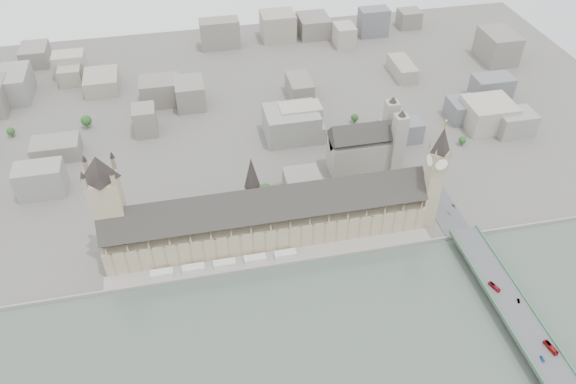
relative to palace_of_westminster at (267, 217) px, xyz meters
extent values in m
plane|color=#595651|center=(0.00, -19.70, -22.71)|extent=(900.00, 900.00, 0.00)
cube|color=gray|center=(0.00, -34.70, -21.21)|extent=(600.00, 1.50, 3.00)
cube|color=gray|center=(0.00, -27.20, -21.71)|extent=(270.00, 15.00, 2.00)
cube|color=silver|center=(-90.00, -26.70, -18.71)|extent=(18.00, 7.00, 4.00)
cube|color=silver|center=(-65.00, -26.70, -18.71)|extent=(18.00, 7.00, 4.00)
cube|color=silver|center=(-40.00, -26.70, -18.71)|extent=(18.00, 7.00, 4.00)
cube|color=silver|center=(-15.00, -26.70, -18.71)|extent=(18.00, 7.00, 4.00)
cube|color=silver|center=(10.00, -26.70, -18.71)|extent=(18.00, 7.00, 4.00)
cube|color=#9A9068|center=(0.00, 0.30, -10.21)|extent=(265.00, 40.00, 25.00)
cube|color=#2A2725|center=(0.00, 0.30, 12.37)|extent=(265.00, 40.73, 40.73)
cube|color=#9A9068|center=(138.00, -11.70, 8.29)|extent=(12.00, 12.00, 62.00)
cube|color=gray|center=(138.00, -11.70, 47.29)|extent=(14.00, 14.00, 16.00)
cylinder|color=white|center=(145.20, -11.70, 47.29)|extent=(0.60, 10.00, 10.00)
cylinder|color=white|center=(130.80, -11.70, 47.29)|extent=(0.60, 10.00, 10.00)
cylinder|color=white|center=(138.00, -4.50, 47.29)|extent=(10.00, 0.60, 10.00)
cylinder|color=white|center=(138.00, -18.90, 47.29)|extent=(10.00, 0.60, 10.00)
cone|color=#2A2422|center=(138.00, -11.70, 66.29)|extent=(17.00, 17.00, 22.00)
cylinder|color=gold|center=(138.00, -11.70, 80.29)|extent=(1.00, 1.00, 6.00)
sphere|color=gold|center=(138.00, -11.70, 83.79)|extent=(2.00, 2.00, 2.00)
cone|color=gray|center=(144.50, -5.20, 59.29)|extent=(2.40, 2.40, 8.00)
cone|color=gray|center=(131.50, -5.20, 59.29)|extent=(2.40, 2.40, 8.00)
cone|color=gray|center=(144.50, -18.20, 59.29)|extent=(2.40, 2.40, 8.00)
cone|color=gray|center=(131.50, -18.20, 59.29)|extent=(2.40, 2.40, 8.00)
cube|color=#9A9068|center=(-122.00, 6.30, 17.29)|extent=(23.00, 23.00, 80.00)
cone|color=#2A2422|center=(-122.00, 6.30, 67.29)|extent=(30.00, 30.00, 20.00)
cylinder|color=gray|center=(-10.00, 6.30, 20.29)|extent=(12.00, 12.00, 20.00)
cone|color=#2A2422|center=(-10.00, 6.30, 44.29)|extent=(13.00, 13.00, 28.00)
cube|color=#474749|center=(162.00, -107.20, -17.58)|extent=(25.00, 325.00, 10.25)
cube|color=gray|center=(105.00, 75.30, -5.71)|extent=(60.00, 28.00, 34.00)
cube|color=#2A2725|center=(105.00, 75.30, 16.29)|extent=(60.00, 28.28, 28.28)
cube|color=gray|center=(137.00, 87.30, 9.29)|extent=(12.00, 12.00, 64.00)
cube|color=gray|center=(137.00, 63.30, 9.29)|extent=(12.00, 12.00, 64.00)
imported|color=maroon|center=(156.21, -99.50, -11.01)|extent=(5.60, 10.59, 2.89)
imported|color=#A11414|center=(168.00, -156.65, -10.78)|extent=(5.00, 12.32, 3.35)
imported|color=#164790|center=(158.23, -163.11, -11.65)|extent=(2.54, 4.94, 1.61)
imported|color=gray|center=(167.77, -114.93, -11.79)|extent=(2.60, 4.29, 1.33)
imported|color=gray|center=(165.96, -7.37, -11.72)|extent=(2.65, 5.26, 1.47)
camera|label=1|loc=(-53.35, -336.66, 317.91)|focal=35.00mm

